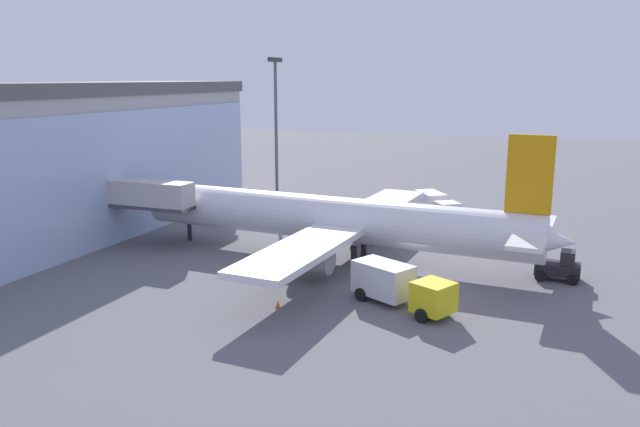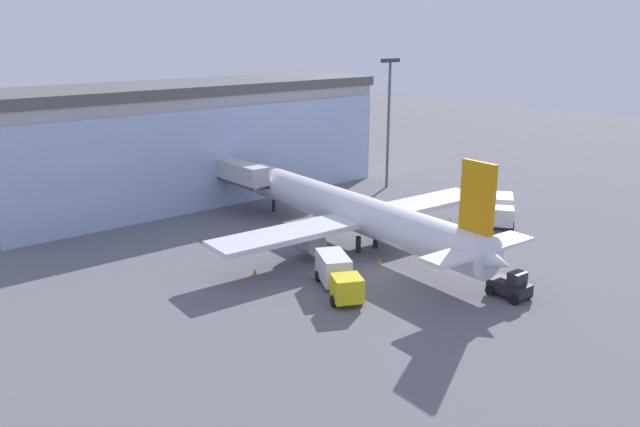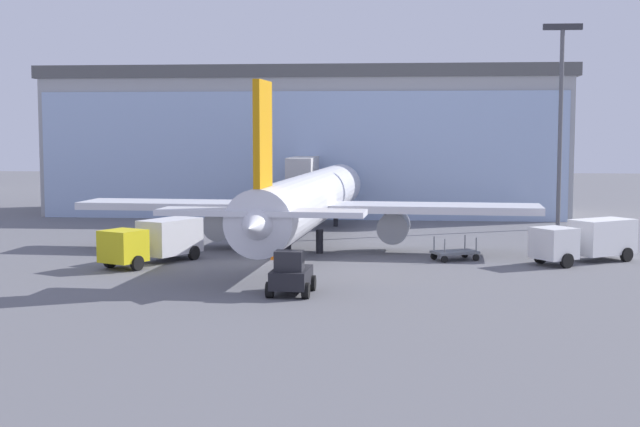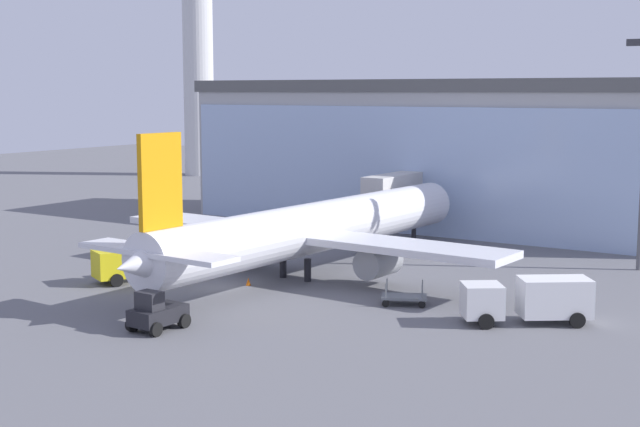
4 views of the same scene
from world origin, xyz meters
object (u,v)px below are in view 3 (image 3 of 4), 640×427
baggage_cart (455,253)px  catering_truck (156,240)px  jet_bridge (305,172)px  pushback_tug (291,275)px  apron_light_mast (561,107)px  safety_cone_wingtip (140,243)px  fuel_truck (587,239)px  airplane (308,201)px  safety_cone_nose (273,255)px

baggage_cart → catering_truck: bearing=163.6°
jet_bridge → pushback_tug: bearing=-175.1°
apron_light_mast → safety_cone_wingtip: bearing=-155.6°
jet_bridge → fuel_truck: (19.96, -23.62, -3.06)m
safety_cone_wingtip → airplane: bearing=0.6°
apron_light_mast → baggage_cart: size_ratio=5.30×
airplane → pushback_tug: airplane is taller
catering_truck → safety_cone_nose: (7.11, 2.04, -1.19)m
fuel_truck → pushback_tug: (-17.34, -12.37, -0.49)m
catering_truck → baggage_cart: catering_truck is taller
baggage_cart → safety_cone_wingtip: 22.31m
fuel_truck → pushback_tug: fuel_truck is taller
safety_cone_wingtip → catering_truck: bearing=-67.1°
safety_cone_wingtip → apron_light_mast: bearing=24.4°
pushback_tug → safety_cone_wingtip: size_ratio=5.99×
airplane → fuel_truck: bearing=-101.5°
catering_truck → safety_cone_wingtip: (-3.09, 7.32, -1.19)m
jet_bridge → fuel_truck: jet_bridge is taller
airplane → pushback_tug: bearing=-173.7°
fuel_truck → safety_cone_wingtip: fuel_truck is taller
baggage_cart → safety_cone_wingtip: (-21.82, 4.67, -0.23)m
airplane → baggage_cart: 11.30m
pushback_tug → safety_cone_nose: bearing=14.8°
airplane → safety_cone_wingtip: size_ratio=68.75×
fuel_truck → pushback_tug: bearing=1.0°
airplane → catering_truck: 11.76m
airplane → pushback_tug: size_ratio=11.48×
catering_truck → safety_cone_wingtip: catering_truck is taller
fuel_truck → safety_cone_wingtip: 30.43m
fuel_truck → safety_cone_wingtip: size_ratio=13.20×
jet_bridge → baggage_cart: (11.76, -23.39, -4.03)m
jet_bridge → apron_light_mast: apron_light_mast is taller
pushback_tug → safety_cone_wingtip: bearing=39.4°
catering_truck → safety_cone_nose: size_ratio=13.63×
baggage_cart → pushback_tug: (-9.15, -12.60, 0.47)m
jet_bridge → airplane: (1.94, -18.59, -1.16)m
safety_cone_nose → baggage_cart: bearing=3.0°
safety_cone_nose → apron_light_mast: bearing=42.3°
jet_bridge → catering_truck: (-6.96, -26.04, -3.06)m
jet_bridge → safety_cone_nose: 24.38m
jet_bridge → baggage_cart: bearing=-152.6°
catering_truck → pushback_tug: (9.58, -9.95, -0.49)m
pushback_tug → apron_light_mast: bearing=-28.0°
airplane → catering_truck: (-8.90, -7.44, -1.90)m
apron_light_mast → fuel_truck: bearing=-95.4°
safety_cone_nose → jet_bridge: bearing=90.4°
catering_truck → jet_bridge: bearing=-167.8°
safety_cone_nose → catering_truck: bearing=-164.0°
apron_light_mast → pushback_tug: apron_light_mast is taller
apron_light_mast → airplane: (-19.84, -14.31, -6.86)m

